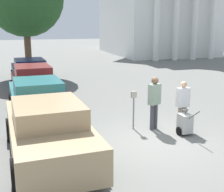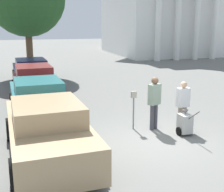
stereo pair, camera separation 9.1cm
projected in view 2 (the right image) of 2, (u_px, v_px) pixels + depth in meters
ground_plane at (152, 142)px, 9.48m from camera, size 120.00×120.00×0.00m
parked_car_tan at (47, 131)px, 8.31m from camera, size 2.26×5.04×1.56m
parked_car_teal at (38, 99)px, 11.84m from camera, size 2.21×5.00×1.47m
parked_car_maroon at (34, 83)px, 14.84m from camera, size 2.10×5.05×1.59m
parked_car_navy at (31, 73)px, 17.75m from camera, size 2.13×5.20×1.54m
parking_meter at (134, 103)px, 10.44m from camera, size 0.18×0.09×1.31m
person_worker at (154, 100)px, 10.38m from camera, size 0.47×0.37×1.80m
person_supervisor at (183, 103)px, 10.37m from camera, size 0.44×0.25×1.66m
equipment_cart at (185, 123)px, 10.00m from camera, size 0.48×0.99×1.00m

